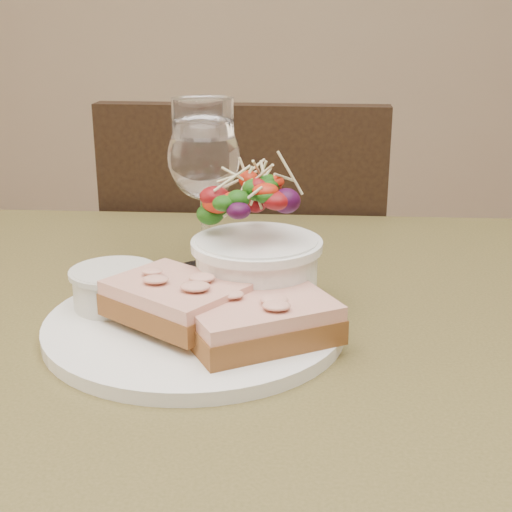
# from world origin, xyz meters

# --- Properties ---
(cafe_table) EXTENTS (0.80, 0.80, 0.75)m
(cafe_table) POSITION_xyz_m (0.00, 0.00, 0.65)
(cafe_table) COLOR #44401D
(cafe_table) RESTS_ON ground
(chair_far) EXTENTS (0.43, 0.43, 0.90)m
(chair_far) POSITION_xyz_m (-0.03, 0.61, 0.29)
(chair_far) COLOR black
(chair_far) RESTS_ON ground
(dinner_plate) EXTENTS (0.27, 0.27, 0.01)m
(dinner_plate) POSITION_xyz_m (-0.04, 0.00, 0.76)
(dinner_plate) COLOR white
(dinner_plate) RESTS_ON cafe_table
(sandwich_front) EXTENTS (0.15, 0.14, 0.03)m
(sandwich_front) POSITION_xyz_m (0.02, -0.03, 0.78)
(sandwich_front) COLOR #523316
(sandwich_front) RESTS_ON dinner_plate
(sandwich_back) EXTENTS (0.14, 0.13, 0.03)m
(sandwich_back) POSITION_xyz_m (-0.05, -0.01, 0.79)
(sandwich_back) COLOR #523316
(sandwich_back) RESTS_ON dinner_plate
(ramekin) EXTENTS (0.08, 0.08, 0.04)m
(ramekin) POSITION_xyz_m (-0.12, 0.03, 0.78)
(ramekin) COLOR beige
(ramekin) RESTS_ON dinner_plate
(salad_bowl) EXTENTS (0.11, 0.11, 0.13)m
(salad_bowl) POSITION_xyz_m (0.01, 0.05, 0.82)
(salad_bowl) COLOR white
(salad_bowl) RESTS_ON dinner_plate
(garnish) EXTENTS (0.05, 0.04, 0.02)m
(garnish) POSITION_xyz_m (-0.10, 0.09, 0.77)
(garnish) COLOR #0A370A
(garnish) RESTS_ON dinner_plate
(wine_glass) EXTENTS (0.08, 0.08, 0.18)m
(wine_glass) POSITION_xyz_m (-0.05, 0.15, 0.87)
(wine_glass) COLOR white
(wine_glass) RESTS_ON cafe_table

